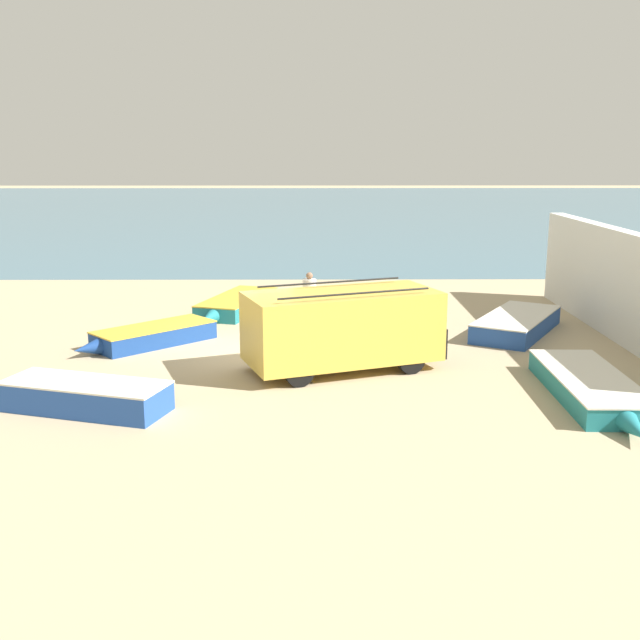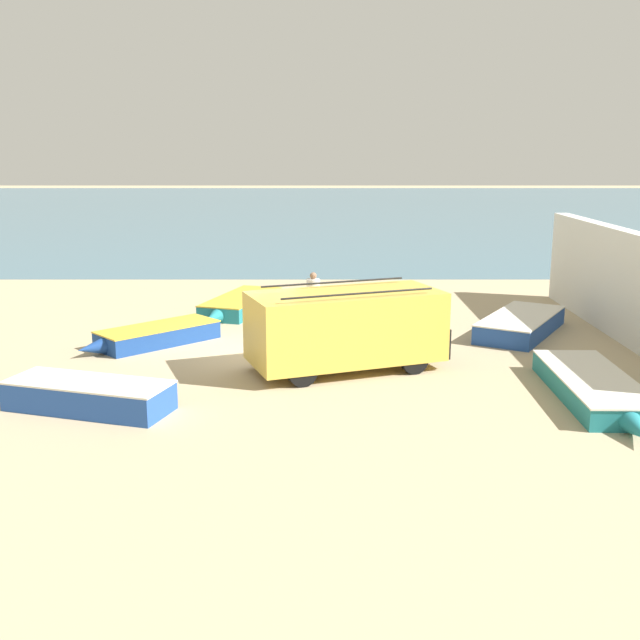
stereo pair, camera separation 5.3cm
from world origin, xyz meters
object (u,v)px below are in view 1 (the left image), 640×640
Objects in this scene: fishing_rowboat_3 at (591,388)px; fisherman_1 at (309,293)px; fishing_rowboat_1 at (151,336)px; fishing_rowboat_2 at (79,395)px; fishing_rowboat_0 at (236,304)px; fishing_rowboat_4 at (518,323)px; parked_van at (343,327)px.

fisherman_1 reaches higher than fishing_rowboat_3.
fishing_rowboat_2 is at bearing 42.75° from fishing_rowboat_1.
fishing_rowboat_0 is at bearing -110.42° from fisherman_1.
fishing_rowboat_2 is 2.67× the size of fisherman_1.
fishing_rowboat_4 reaches higher than fishing_rowboat_0.
parked_van reaches higher than fishing_rowboat_0.
fishing_rowboat_1 is at bearing -7.07° from fishing_rowboat_0.
fishing_rowboat_3 is (11.57, 0.66, -0.07)m from fishing_rowboat_2.
parked_van reaches higher than fishing_rowboat_1.
fishing_rowboat_4 is (11.58, 7.06, -0.03)m from fishing_rowboat_2.
parked_van is at bearing 156.15° from fishing_rowboat_4.
fishing_rowboat_3 is at bearing 60.87° from fishing_rowboat_0.
parked_van is at bearing -111.80° from fishing_rowboat_3.
fishing_rowboat_0 is 1.35× the size of fishing_rowboat_1.
parked_van is 6.19m from fishing_rowboat_1.
fishing_rowboat_2 is at bearing -173.17° from parked_van.
parked_van is 1.19× the size of fishing_rowboat_2.
parked_van is 1.08× the size of fishing_rowboat_4.
fisherman_1 reaches higher than fishing_rowboat_2.
fishing_rowboat_3 is 1.11× the size of fishing_rowboat_4.
fishing_rowboat_0 is 5.01m from fishing_rowboat_1.
parked_van reaches higher than fishing_rowboat_3.
fishing_rowboat_2 is (-0.38, -5.62, 0.06)m from fishing_rowboat_1.
fishing_rowboat_0 is at bearing -134.96° from fishing_rowboat_3.
parked_van reaches higher than fishing_rowboat_2.
fisherman_1 is (4.65, 2.75, 0.75)m from fishing_rowboat_1.
fishing_rowboat_1 is at bearing 128.07° from fishing_rowboat_4.
fishing_rowboat_2 is (-2.42, -10.19, 0.06)m from fishing_rowboat_0.
fisherman_1 is at bearing 109.41° from fishing_rowboat_4.
fishing_rowboat_2 reaches higher than fishing_rowboat_1.
fishing_rowboat_2 is 13.57m from fishing_rowboat_4.
fishing_rowboat_3 is 6.40m from fishing_rowboat_4.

